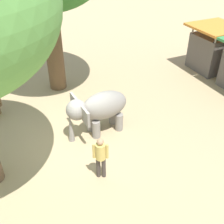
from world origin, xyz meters
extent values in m
plane|color=tan|center=(0.00, 0.00, 0.00)|extent=(60.00, 60.00, 0.00)
cylinder|color=gray|center=(0.23, 0.88, 0.37)|extent=(0.32, 0.32, 0.75)
cylinder|color=gray|center=(-0.29, 0.86, 0.37)|extent=(0.32, 0.32, 0.75)
cylinder|color=gray|center=(0.18, 1.91, 0.37)|extent=(0.32, 0.32, 0.75)
cylinder|color=gray|center=(-0.34, 1.89, 0.37)|extent=(0.32, 0.32, 0.75)
ellipsoid|color=gray|center=(-0.05, 1.38, 1.20)|extent=(1.04, 1.92, 1.12)
sphere|color=gray|center=(0.00, 0.23, 1.34)|extent=(0.80, 0.80, 0.80)
cone|color=gray|center=(0.02, -0.07, 0.63)|extent=(0.25, 0.25, 1.26)
cube|color=gray|center=(0.53, 0.38, 1.34)|extent=(0.65, 0.13, 0.60)
cube|color=gray|center=(-0.53, 0.32, 1.34)|extent=(0.65, 0.13, 0.60)
cylinder|color=#3F3833|center=(2.18, 0.16, 0.41)|extent=(0.14, 0.14, 0.82)
cylinder|color=#3F3833|center=(2.26, 0.32, 0.41)|extent=(0.14, 0.14, 0.82)
cylinder|color=tan|center=(2.22, 0.24, 1.11)|extent=(0.32, 0.32, 0.58)
sphere|color=tan|center=(2.22, 0.24, 1.51)|extent=(0.22, 0.22, 0.22)
cylinder|color=tan|center=(2.13, 0.05, 1.12)|extent=(0.09, 0.09, 0.55)
cylinder|color=tan|center=(2.32, 0.43, 1.12)|extent=(0.09, 0.09, 0.55)
cylinder|color=brown|center=(-4.38, 0.65, 2.17)|extent=(0.84, 0.84, 4.34)
cube|color=#59514C|center=(-2.74, 9.16, 1.00)|extent=(2.00, 1.80, 2.00)
cube|color=orange|center=(-2.74, 9.16, 2.46)|extent=(2.50, 2.50, 0.12)
cylinder|color=gray|center=(-1.84, 8.35, 1.20)|extent=(0.10, 0.10, 2.40)
cylinder|color=gray|center=(-3.64, 9.97, 1.20)|extent=(0.10, 0.10, 2.40)
cylinder|color=gray|center=(-3.64, 8.35, 1.20)|extent=(0.10, 0.10, 2.40)
cylinder|color=gray|center=(-1.04, 8.35, 1.20)|extent=(0.10, 0.10, 2.40)
camera|label=1|loc=(8.21, -2.16, 7.04)|focal=44.17mm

